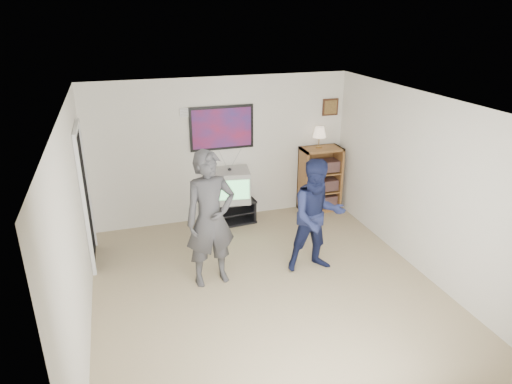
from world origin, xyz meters
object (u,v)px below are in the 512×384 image
media_stand (230,211)px  person_short (317,216)px  crt_television (230,185)px  person_tall (210,219)px  bookshelf (320,179)px

media_stand → person_short: size_ratio=0.53×
media_stand → person_short: 2.11m
crt_television → person_short: 2.02m
person_tall → crt_television: bearing=60.8°
media_stand → bookshelf: bearing=-3.6°
person_tall → person_short: 1.50m
person_tall → bookshelf: bearing=29.4°
media_stand → person_tall: bearing=-117.1°
media_stand → person_short: person_short is taller
media_stand → bookshelf: (1.73, 0.05, 0.39)m
person_short → crt_television: bearing=117.1°
media_stand → crt_television: 0.49m
person_short → media_stand: bearing=117.3°
bookshelf → person_tall: 3.03m
bookshelf → person_short: bearing=-116.2°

